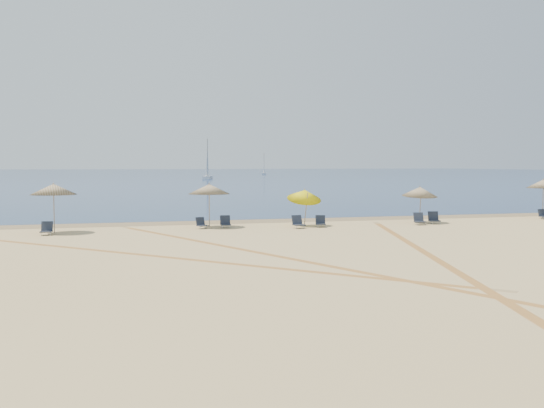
{
  "coord_description": "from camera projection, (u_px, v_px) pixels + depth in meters",
  "views": [
    {
      "loc": [
        -9.31,
        -14.4,
        3.54
      ],
      "look_at": [
        0.0,
        20.0,
        1.3
      ],
      "focal_mm": 42.19,
      "sensor_mm": 36.0,
      "label": 1
    }
  ],
  "objects": [
    {
      "name": "ocean",
      "position": [
        126.0,
        174.0,
        233.28
      ],
      "size": [
        500.0,
        500.0,
        0.0
      ],
      "primitive_type": "plane",
      "color": "#0C2151",
      "rests_on": "ground"
    },
    {
      "name": "chair_2",
      "position": [
        201.0,
        224.0,
        34.99
      ],
      "size": [
        0.7,
        0.75,
        0.62
      ],
      "rotation": [
        0.0,
        0.0,
        0.38
      ],
      "color": "black",
      "rests_on": "ground"
    },
    {
      "name": "chair_8",
      "position": [
        543.0,
        215.0,
        41.14
      ],
      "size": [
        0.53,
        0.62,
        0.63
      ],
      "rotation": [
        0.0,
        0.0,
        0.02
      ],
      "color": "black",
      "rests_on": "ground"
    },
    {
      "name": "tire_tracks",
      "position": [
        277.0,
        255.0,
        24.75
      ],
      "size": [
        48.7,
        41.84,
        0.0
      ],
      "color": "tan",
      "rests_on": "ground"
    },
    {
      "name": "umbrella_3",
      "position": [
        305.0,
        195.0,
        36.31
      ],
      "size": [
        1.95,
        2.02,
        2.37
      ],
      "color": "gray",
      "rests_on": "ground"
    },
    {
      "name": "sailboat_2",
      "position": [
        264.0,
        168.0,
        214.52
      ],
      "size": [
        2.64,
        5.03,
        7.26
      ],
      "rotation": [
        0.0,
        0.0,
        -0.3
      ],
      "color": "white",
      "rests_on": "ocean"
    },
    {
      "name": "ground",
      "position": [
        474.0,
        301.0,
        16.52
      ],
      "size": [
        160.0,
        160.0,
        0.0
      ],
      "primitive_type": "plane",
      "color": "tan",
      "rests_on": "ground"
    },
    {
      "name": "umbrella_1",
      "position": [
        54.0,
        189.0,
        32.65
      ],
      "size": [
        2.34,
        2.34,
        2.59
      ],
      "color": "gray",
      "rests_on": "ground"
    },
    {
      "name": "chair_6",
      "position": [
        419.0,
        219.0,
        37.2
      ],
      "size": [
        0.68,
        0.76,
        0.7
      ],
      "rotation": [
        0.0,
        0.0,
        -0.15
      ],
      "color": "black",
      "rests_on": "ground"
    },
    {
      "name": "umbrella_4",
      "position": [
        420.0,
        192.0,
        38.3
      ],
      "size": [
        2.12,
        2.16,
        2.25
      ],
      "color": "gray",
      "rests_on": "ground"
    },
    {
      "name": "chair_4",
      "position": [
        298.0,
        222.0,
        35.21
      ],
      "size": [
        0.68,
        0.77,
        0.71
      ],
      "rotation": [
        0.0,
        0.0,
        0.15
      ],
      "color": "black",
      "rests_on": "ground"
    },
    {
      "name": "umbrella_5",
      "position": [
        543.0,
        184.0,
        41.51
      ],
      "size": [
        2.12,
        2.12,
        2.59
      ],
      "color": "gray",
      "rests_on": "ground"
    },
    {
      "name": "sailboat_0",
      "position": [
        207.0,
        167.0,
        148.88
      ],
      "size": [
        3.32,
        6.52,
        9.42
      ],
      "rotation": [
        0.0,
        0.0,
        -0.29
      ],
      "color": "white",
      "rests_on": "ocean"
    },
    {
      "name": "wet_sand",
      "position": [
        255.0,
        221.0,
        39.64
      ],
      "size": [
        500.0,
        500.0,
        0.0
      ],
      "primitive_type": "plane",
      "color": "olive",
      "rests_on": "ground"
    },
    {
      "name": "chair_5",
      "position": [
        321.0,
        222.0,
        35.8
      ],
      "size": [
        0.7,
        0.76,
        0.66
      ],
      "rotation": [
        0.0,
        0.0,
        -0.27
      ],
      "color": "black",
      "rests_on": "ground"
    },
    {
      "name": "chair_7",
      "position": [
        434.0,
        218.0,
        37.76
      ],
      "size": [
        0.76,
        0.83,
        0.73
      ],
      "rotation": [
        0.0,
        0.0,
        -0.25
      ],
      "color": "black",
      "rests_on": "ground"
    },
    {
      "name": "chair_1",
      "position": [
        47.0,
        229.0,
        31.82
      ],
      "size": [
        0.61,
        0.7,
        0.67
      ],
      "rotation": [
        0.0,
        0.0,
        -0.09
      ],
      "color": "black",
      "rests_on": "ground"
    },
    {
      "name": "chair_3",
      "position": [
        225.0,
        222.0,
        35.49
      ],
      "size": [
        0.62,
        0.7,
        0.68
      ],
      "rotation": [
        0.0,
        0.0,
        -0.09
      ],
      "color": "black",
      "rests_on": "ground"
    },
    {
      "name": "umbrella_2",
      "position": [
        209.0,
        189.0,
        35.63
      ],
      "size": [
        2.35,
        2.35,
        2.48
      ],
      "color": "gray",
      "rests_on": "ground"
    }
  ]
}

